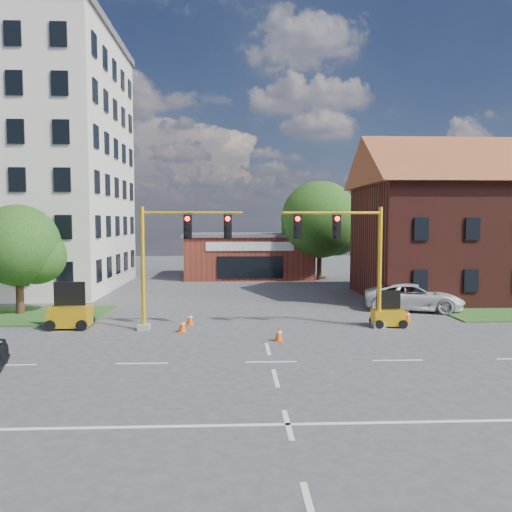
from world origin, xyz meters
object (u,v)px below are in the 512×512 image
object	(u,v)px
trailer_east	(388,316)
pickup_white	(414,297)
signal_mast_west	(176,252)
signal_mast_east	(348,252)
trailer_west	(70,314)

from	to	relation	value
trailer_east	pickup_white	xyz separation A→B (m)	(3.02, 4.60, 0.25)
signal_mast_west	pickup_white	size ratio (longest dim) A/B	1.05
trailer_east	pickup_white	distance (m)	5.51
signal_mast_west	signal_mast_east	distance (m)	8.71
signal_mast_east	pickup_white	size ratio (longest dim) A/B	1.05
signal_mast_west	trailer_west	bearing A→B (deg)	173.74
pickup_white	signal_mast_east	bearing A→B (deg)	148.62
signal_mast_west	signal_mast_east	xyz separation A→B (m)	(8.71, 0.00, 0.00)
trailer_west	pickup_white	size ratio (longest dim) A/B	0.39
signal_mast_west	pickup_white	xyz separation A→B (m)	(13.96, 4.92, -3.10)
signal_mast_west	signal_mast_east	bearing A→B (deg)	0.00
signal_mast_west	signal_mast_east	size ratio (longest dim) A/B	1.00
trailer_west	trailer_east	xyz separation A→B (m)	(16.43, -0.28, -0.15)
signal_mast_east	trailer_west	xyz separation A→B (m)	(-14.20, 0.60, -3.21)
trailer_west	trailer_east	size ratio (longest dim) A/B	1.26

